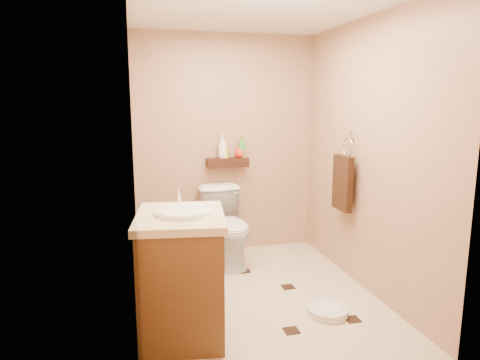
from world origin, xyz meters
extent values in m
plane|color=beige|center=(0.00, 0.00, 0.00)|extent=(2.50, 2.50, 0.00)
cube|color=tan|center=(0.00, 1.25, 1.20)|extent=(2.00, 0.04, 2.40)
cube|color=tan|center=(0.00, -1.25, 1.20)|extent=(2.00, 0.04, 2.40)
cube|color=tan|center=(-1.00, 0.00, 1.20)|extent=(0.04, 2.50, 2.40)
cube|color=tan|center=(1.00, 0.00, 1.20)|extent=(0.04, 2.50, 2.40)
cube|color=silver|center=(0.00, 0.00, 2.40)|extent=(2.00, 2.50, 0.02)
cube|color=#3B1A10|center=(0.00, 1.17, 1.02)|extent=(0.46, 0.14, 0.10)
cube|color=black|center=(-0.39, -0.12, 0.00)|extent=(0.11, 0.11, 0.01)
cube|color=black|center=(0.33, 0.10, 0.00)|extent=(0.11, 0.11, 0.01)
cube|color=black|center=(0.08, -0.62, 0.00)|extent=(0.11, 0.11, 0.01)
cube|color=black|center=(-0.50, 0.43, 0.00)|extent=(0.11, 0.11, 0.01)
cube|color=black|center=(0.61, -0.58, 0.00)|extent=(0.11, 0.11, 0.01)
cube|color=black|center=(0.03, 0.56, 0.00)|extent=(0.11, 0.11, 0.01)
imported|color=white|center=(-0.08, 0.83, 0.39)|extent=(0.51, 0.81, 0.79)
cube|color=brown|center=(-0.70, -0.44, 0.43)|extent=(0.66, 0.77, 0.85)
cube|color=beige|center=(-0.70, -0.44, 0.88)|extent=(0.71, 0.82, 0.05)
cylinder|color=white|center=(-0.68, -0.44, 0.91)|extent=(0.39, 0.39, 0.05)
cylinder|color=silver|center=(-0.68, -0.20, 0.98)|extent=(0.03, 0.03, 0.13)
cylinder|color=silver|center=(0.45, -0.46, 0.03)|extent=(0.43, 0.43, 0.06)
cylinder|color=white|center=(0.45, -0.46, 0.06)|extent=(0.19, 0.19, 0.01)
cylinder|color=#186361|center=(-0.77, 1.03, 0.07)|extent=(0.12, 0.12, 0.13)
cylinder|color=silver|center=(-0.77, 1.03, 0.31)|extent=(0.02, 0.02, 0.38)
sphere|color=silver|center=(-0.77, 1.03, 0.49)|extent=(0.09, 0.09, 0.09)
cube|color=silver|center=(0.98, 0.25, 1.38)|extent=(0.03, 0.06, 0.08)
torus|color=silver|center=(0.95, 0.25, 1.26)|extent=(0.02, 0.19, 0.19)
cube|color=#361C10|center=(0.91, 0.25, 0.92)|extent=(0.06, 0.30, 0.52)
cylinder|color=silver|center=(-0.94, 0.65, 0.60)|extent=(0.11, 0.11, 0.11)
cylinder|color=silver|center=(-0.98, 0.65, 0.66)|extent=(0.04, 0.02, 0.02)
imported|color=white|center=(-0.05, 1.17, 1.20)|extent=(0.13, 0.13, 0.26)
imported|color=yellow|center=(-0.03, 1.17, 1.16)|extent=(0.11, 0.11, 0.17)
imported|color=red|center=(0.14, 1.17, 1.14)|extent=(0.14, 0.14, 0.15)
imported|color=green|center=(0.17, 1.17, 1.19)|extent=(0.13, 0.13, 0.24)
imported|color=#E77F4D|center=(0.18, 1.17, 1.14)|extent=(0.07, 0.07, 0.14)
camera|label=1|loc=(-1.01, -3.36, 1.68)|focal=32.00mm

